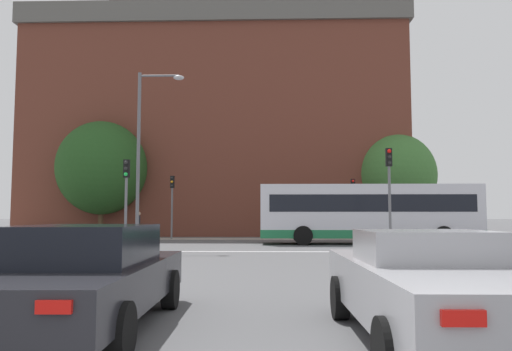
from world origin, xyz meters
The scene contains 15 objects.
stop_line_strip centered at (0.00, 18.70, 0.00)m, with size 8.95×0.30×0.01m, color silver.
far_pavement centered at (0.00, 30.23, 0.01)m, with size 69.95×2.50×0.01m, color #A09B91.
brick_civic_building centered at (-3.99, 39.66, 8.96)m, with size 29.78×13.62×24.24m.
car_saloon_left centered at (-2.00, 4.08, 0.73)m, with size 2.17×4.96×1.42m.
car_roadster_right centered at (2.47, 3.42, 0.70)m, with size 1.98×4.90×1.36m.
bus_crossing_lead centered at (5.80, 24.52, 1.71)m, with size 11.65×2.69×3.18m.
traffic_light_near_right centered at (5.73, 19.20, 3.00)m, with size 0.26×0.31×4.49m.
traffic_light_far_left centered at (-5.96, 29.74, 2.78)m, with size 0.26×0.31×4.14m.
traffic_light_far_right centered at (5.76, 29.18, 2.62)m, with size 0.26×0.31×3.87m.
traffic_light_near_left centered at (-5.85, 19.01, 2.71)m, with size 0.26×0.31×4.01m.
street_lamp_junction centered at (-5.29, 20.10, 4.96)m, with size 2.18×0.36×8.25m.
pedestrian_waiting centered at (-8.28, 30.23, 1.06)m, with size 0.31×0.44×1.79m.
tree_by_building centered at (-11.54, 32.29, 4.92)m, with size 6.34×6.34×8.25m.
tree_kerbside centered at (9.73, 34.13, 4.50)m, with size 5.82×5.82×7.56m.
tree_distant centered at (8.11, 35.38, 4.09)m, with size 4.67×4.67×6.55m.
Camera 1 is at (0.57, -2.74, 1.55)m, focal length 35.00 mm.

